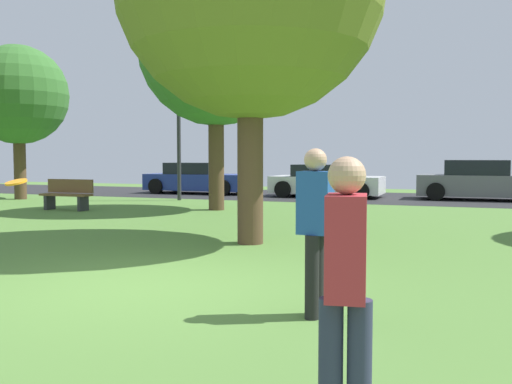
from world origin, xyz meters
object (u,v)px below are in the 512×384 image
object	(u,v)px
park_bench	(67,194)
oak_tree_center	(216,49)
frisbee_disc	(16,182)
parked_car_white	(326,182)
person_bystander	(346,285)
street_lamp_post	(179,137)
oak_tree_left	(18,95)
parked_car_blue	(197,179)
parked_car_grey	(482,182)
person_catcher	(315,225)

from	to	relation	value
park_bench	oak_tree_center	bearing A→B (deg)	-158.70
frisbee_disc	parked_car_white	xyz separation A→B (m)	(0.10, 15.86, -0.66)
person_bystander	street_lamp_post	size ratio (longest dim) A/B	0.35
oak_tree_left	parked_car_blue	xyz separation A→B (m)	(4.63, 5.21, -3.18)
parked_car_grey	frisbee_disc	bearing A→B (deg)	-109.23
frisbee_disc	parked_car_grey	bearing A→B (deg)	70.77
person_catcher	street_lamp_post	distance (m)	15.29
park_bench	person_bystander	bearing A→B (deg)	134.93
oak_tree_center	frisbee_disc	world-z (taller)	oak_tree_center
park_bench	parked_car_blue	bearing A→B (deg)	-91.34
person_bystander	frisbee_disc	size ratio (longest dim) A/B	4.95
person_catcher	person_bystander	xyz separation A→B (m)	(0.77, -2.24, -0.05)
oak_tree_center	park_bench	size ratio (longest dim) A/B	4.35
oak_tree_left	person_catcher	xyz separation A→B (m)	(14.12, -11.08, -2.88)
parked_car_grey	person_catcher	bearing A→B (deg)	-95.98
oak_tree_center	park_bench	distance (m)	6.08
oak_tree_left	person_bystander	bearing A→B (deg)	-41.82
oak_tree_center	parked_car_white	bearing A→B (deg)	74.65
parked_car_white	parked_car_grey	world-z (taller)	parked_car_grey
frisbee_disc	parked_car_grey	xyz separation A→B (m)	(5.72, 16.39, -0.59)
person_catcher	street_lamp_post	size ratio (longest dim) A/B	0.37
parked_car_grey	street_lamp_post	world-z (taller)	street_lamp_post
park_bench	street_lamp_post	distance (m)	4.98
frisbee_disc	park_bench	size ratio (longest dim) A/B	0.20
street_lamp_post	parked_car_white	bearing A→B (deg)	37.15
parked_car_blue	parked_car_grey	size ratio (longest dim) A/B	0.98
oak_tree_left	parked_car_grey	bearing A→B (deg)	19.40
frisbee_disc	parked_car_blue	world-z (taller)	parked_car_blue
person_catcher	oak_tree_left	bearing A→B (deg)	-34.09
oak_tree_left	person_bystander	size ratio (longest dim) A/B	3.56
parked_car_blue	parked_car_grey	distance (m)	11.24
person_catcher	person_bystander	bearing A→B (deg)	113.07
oak_tree_left	parked_car_white	bearing A→B (deg)	26.27
park_bench	frisbee_disc	bearing A→B (deg)	125.66
street_lamp_post	parked_car_blue	bearing A→B (deg)	106.87
oak_tree_left	parked_car_blue	world-z (taller)	oak_tree_left
oak_tree_center	parked_car_blue	size ratio (longest dim) A/B	1.57
person_bystander	parked_car_grey	distance (m)	18.94
person_bystander	park_bench	bearing A→B (deg)	35.37
person_bystander	parked_car_grey	bearing A→B (deg)	-12.50
person_catcher	parked_car_blue	distance (m)	18.86
person_bystander	park_bench	world-z (taller)	person_bystander
parked_car_blue	street_lamp_post	world-z (taller)	street_lamp_post
person_catcher	parked_car_grey	bearing A→B (deg)	-91.95
person_catcher	parked_car_grey	world-z (taller)	person_catcher
parked_car_white	park_bench	bearing A→B (deg)	-126.31
person_catcher	person_bystander	distance (m)	2.37
oak_tree_center	street_lamp_post	world-z (taller)	oak_tree_center
person_bystander	oak_tree_left	bearing A→B (deg)	38.63
frisbee_disc	parked_car_blue	size ratio (longest dim) A/B	0.07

